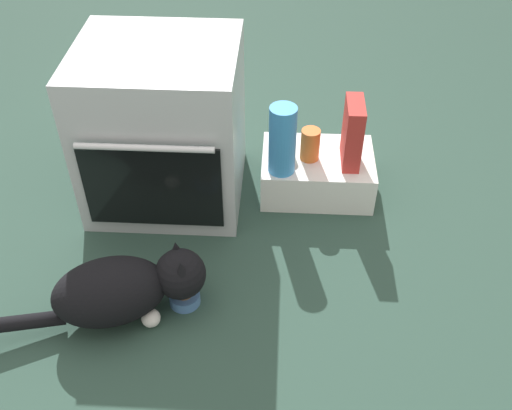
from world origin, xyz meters
TOP-DOWN VIEW (x-y plane):
  - ground at (0.00, 0.00)m, footprint 8.00×8.00m
  - oven at (-0.05, 0.46)m, footprint 0.63×0.61m
  - pantry_cabinet at (0.59, 0.51)m, footprint 0.48×0.34m
  - food_bowl at (0.10, -0.16)m, footprint 0.11×0.11m
  - cat at (-0.09, -0.23)m, footprint 0.80×0.36m
  - sauce_jar at (0.55, 0.50)m, footprint 0.08×0.08m
  - cereal_box at (0.72, 0.49)m, footprint 0.07×0.18m
  - soda_can at (0.44, 0.57)m, footprint 0.07×0.07m
  - water_bottle at (0.44, 0.41)m, footprint 0.11×0.11m

SIDE VIEW (x-z plane):
  - ground at x=0.00m, z-range 0.00..0.00m
  - food_bowl at x=0.10m, z-range -0.01..0.06m
  - pantry_cabinet at x=0.59m, z-range 0.00..0.18m
  - cat at x=-0.09m, z-range 0.01..0.27m
  - soda_can at x=0.44m, z-range 0.18..0.30m
  - sauce_jar at x=0.55m, z-range 0.18..0.32m
  - cereal_box at x=0.72m, z-range 0.18..0.46m
  - water_bottle at x=0.44m, z-range 0.18..0.48m
  - oven at x=-0.05m, z-range 0.00..0.68m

